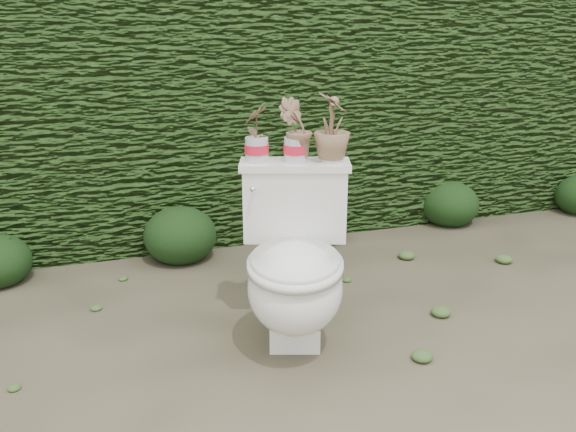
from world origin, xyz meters
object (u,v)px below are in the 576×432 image
object	(u,v)px
potted_plant_left	(257,134)
potted_plant_center	(296,132)
toilet	(295,268)
potted_plant_right	(332,129)

from	to	relation	value
potted_plant_left	potted_plant_center	world-z (taller)	potted_plant_center
toilet	potted_plant_left	xyz separation A→B (m)	(-0.09, 0.28, 0.55)
potted_plant_center	potted_plant_right	xyz separation A→B (m)	(0.15, -0.05, 0.01)
potted_plant_center	potted_plant_right	distance (m)	0.16
potted_plant_right	toilet	bearing A→B (deg)	134.44
potted_plant_center	potted_plant_right	bearing A→B (deg)	176.52
toilet	potted_plant_center	xyz separation A→B (m)	(0.08, 0.23, 0.56)
potted_plant_left	potted_plant_center	bearing A→B (deg)	116.59
potted_plant_right	potted_plant_left	bearing A→B (deg)	79.10
potted_plant_left	potted_plant_right	world-z (taller)	potted_plant_right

